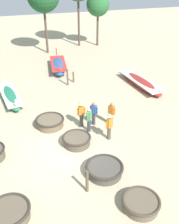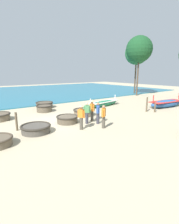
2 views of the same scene
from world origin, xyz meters
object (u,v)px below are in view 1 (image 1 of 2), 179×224
(long_boat_blue_hull, at_px, (58,66))
(tree_left_mid, at_px, (98,5))
(coracle_front_right, at_px, (141,203))
(long_boat_ochre_hull, at_px, (141,82))
(long_boat_white_hull, at_px, (10,96))
(coracle_center, at_px, (77,140))
(coracle_beside_post, at_px, (50,122))
(fisherman_crouching, at_px, (81,112))
(fisherman_with_hat, at_px, (94,113))
(fisherman_standing_right, at_px, (111,113))
(coracle_weathered, at_px, (104,169))
(coracle_upturned, at_px, (9,213))
(fisherman_standing_left, at_px, (109,125))
(mooring_post_inland, at_px, (73,77))
(mooring_post_shoreline, at_px, (87,181))
(fisherman_by_coracle, at_px, (89,119))
(mooring_post_mid_beach, at_px, (67,77))

(long_boat_blue_hull, xyz_separation_m, tree_left_mid, (5.91, 6.43, 4.11))
(coracle_front_right, xyz_separation_m, long_boat_ochre_hull, (5.40, 11.01, 0.04))
(long_boat_white_hull, bearing_deg, coracle_center, -62.53)
(coracle_beside_post, relative_size, coracle_front_right, 1.09)
(coracle_center, height_order, fisherman_crouching, fisherman_crouching)
(long_boat_white_hull, relative_size, fisherman_with_hat, 3.02)
(fisherman_standing_right, height_order, tree_left_mid, tree_left_mid)
(coracle_weathered, relative_size, fisherman_standing_right, 1.19)
(coracle_upturned, height_order, coracle_front_right, coracle_upturned)
(coracle_weathered, xyz_separation_m, fisherman_standing_left, (1.19, 2.60, 0.68))
(mooring_post_inland, bearing_deg, mooring_post_shoreline, -100.63)
(fisherman_by_coracle, bearing_deg, mooring_post_shoreline, -107.47)
(fisherman_crouching, relative_size, mooring_post_shoreline, 1.39)
(long_boat_white_hull, height_order, mooring_post_inland, long_boat_white_hull)
(coracle_upturned, height_order, mooring_post_mid_beach, mooring_post_mid_beach)
(coracle_upturned, relative_size, mooring_post_shoreline, 1.46)
(coracle_weathered, bearing_deg, coracle_center, 105.28)
(fisherman_standing_left, xyz_separation_m, fisherman_by_coracle, (-0.88, 1.09, -0.12))
(coracle_beside_post, xyz_separation_m, coracle_front_right, (2.66, -7.23, -0.04))
(fisherman_by_coracle, xyz_separation_m, mooring_post_shoreline, (-1.42, -4.52, -0.24))
(fisherman_by_coracle, height_order, mooring_post_mid_beach, fisherman_by_coracle)
(coracle_upturned, xyz_separation_m, fisherman_standing_right, (6.33, 5.28, 0.53))
(coracle_beside_post, bearing_deg, coracle_upturned, -112.98)
(long_boat_ochre_hull, xyz_separation_m, fisherman_standing_right, (-4.36, -4.71, 0.54))
(long_boat_white_hull, bearing_deg, long_boat_blue_hull, 47.69)
(long_boat_blue_hull, relative_size, fisherman_crouching, 2.79)
(long_boat_blue_hull, distance_m, fisherman_with_hat, 9.79)
(mooring_post_shoreline, bearing_deg, fisherman_with_hat, 69.60)
(mooring_post_mid_beach, xyz_separation_m, tree_left_mid, (5.81, 10.01, 3.82))
(coracle_beside_post, distance_m, mooring_post_shoreline, 5.79)
(mooring_post_shoreline, bearing_deg, fisherman_by_coracle, 72.53)
(long_boat_ochre_hull, distance_m, mooring_post_shoreline, 12.00)
(coracle_center, height_order, long_boat_white_hull, long_boat_white_hull)
(coracle_center, relative_size, coracle_front_right, 0.99)
(long_boat_white_hull, xyz_separation_m, mooring_post_inland, (5.20, 1.81, 0.15))
(coracle_beside_post, bearing_deg, fisherman_with_hat, -12.14)
(fisherman_with_hat, distance_m, fisherman_standing_right, 1.09)
(fisherman_standing_left, xyz_separation_m, mooring_post_mid_beach, (-0.69, 7.91, -0.26))
(coracle_center, bearing_deg, mooring_post_inland, 77.65)
(fisherman_crouching, height_order, mooring_post_shoreline, fisherman_crouching)
(mooring_post_mid_beach, distance_m, tree_left_mid, 12.19)
(long_boat_ochre_hull, distance_m, mooring_post_mid_beach, 6.00)
(coracle_upturned, height_order, fisherman_standing_left, fisherman_standing_left)
(fisherman_by_coracle, xyz_separation_m, mooring_post_mid_beach, (0.19, 6.83, -0.14))
(long_boat_blue_hull, relative_size, fisherman_standing_left, 2.79)
(long_boat_white_hull, bearing_deg, coracle_upturned, -92.16)
(fisherman_with_hat, xyz_separation_m, mooring_post_inland, (0.29, 6.63, -0.38))
(fisherman_standing_left, relative_size, fisherman_standing_right, 1.06)
(coracle_beside_post, xyz_separation_m, mooring_post_inland, (2.96, 6.06, 0.15))
(fisherman_standing_right, bearing_deg, coracle_front_right, -99.37)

